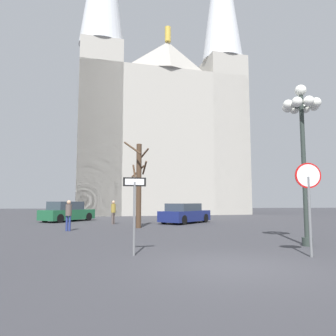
{
  "coord_description": "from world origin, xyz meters",
  "views": [
    {
      "loc": [
        -2.53,
        -7.7,
        1.61
      ],
      "look_at": [
        0.29,
        16.12,
        4.08
      ],
      "focal_mm": 33.98,
      "sensor_mm": 36.0,
      "label": 1
    }
  ],
  "objects_px": {
    "stop_sign": "(309,191)",
    "pedestrian_standing": "(69,212)",
    "pedestrian_walking": "(113,210)",
    "parked_car_far_green": "(67,212)",
    "cathedral": "(161,115)",
    "street_lamp": "(302,124)",
    "one_way_arrow_sign": "(134,205)",
    "bare_tree": "(139,183)",
    "parked_car_near_navy": "(185,214)"
  },
  "relations": [
    {
      "from": "one_way_arrow_sign",
      "to": "parked_car_near_navy",
      "type": "xyz_separation_m",
      "value": [
        3.79,
        13.19,
        -0.82
      ]
    },
    {
      "from": "parked_car_far_green",
      "to": "pedestrian_standing",
      "type": "distance_m",
      "value": 8.24
    },
    {
      "from": "parked_car_near_navy",
      "to": "bare_tree",
      "type": "bearing_deg",
      "value": -132.81
    },
    {
      "from": "one_way_arrow_sign",
      "to": "bare_tree",
      "type": "distance_m",
      "value": 9.58
    },
    {
      "from": "stop_sign",
      "to": "pedestrian_standing",
      "type": "distance_m",
      "value": 12.33
    },
    {
      "from": "one_way_arrow_sign",
      "to": "parked_car_far_green",
      "type": "bearing_deg",
      "value": 107.26
    },
    {
      "from": "pedestrian_walking",
      "to": "parked_car_far_green",
      "type": "bearing_deg",
      "value": 137.54
    },
    {
      "from": "one_way_arrow_sign",
      "to": "pedestrian_walking",
      "type": "height_order",
      "value": "one_way_arrow_sign"
    },
    {
      "from": "stop_sign",
      "to": "street_lamp",
      "type": "height_order",
      "value": "street_lamp"
    },
    {
      "from": "street_lamp",
      "to": "parked_car_near_navy",
      "type": "relative_size",
      "value": 1.36
    },
    {
      "from": "bare_tree",
      "to": "stop_sign",
      "type": "bearing_deg",
      "value": -65.66
    },
    {
      "from": "stop_sign",
      "to": "one_way_arrow_sign",
      "type": "distance_m",
      "value": 5.14
    },
    {
      "from": "stop_sign",
      "to": "street_lamp",
      "type": "distance_m",
      "value": 3.51
    },
    {
      "from": "street_lamp",
      "to": "bare_tree",
      "type": "bearing_deg",
      "value": 125.28
    },
    {
      "from": "one_way_arrow_sign",
      "to": "street_lamp",
      "type": "distance_m",
      "value": 6.96
    },
    {
      "from": "cathedral",
      "to": "stop_sign",
      "type": "distance_m",
      "value": 31.85
    },
    {
      "from": "parked_car_near_navy",
      "to": "pedestrian_walking",
      "type": "relative_size",
      "value": 2.73
    },
    {
      "from": "cathedral",
      "to": "parked_car_far_green",
      "type": "bearing_deg",
      "value": -123.22
    },
    {
      "from": "bare_tree",
      "to": "pedestrian_walking",
      "type": "relative_size",
      "value": 3.21
    },
    {
      "from": "parked_car_far_green",
      "to": "stop_sign",
      "type": "bearing_deg",
      "value": -59.38
    },
    {
      "from": "pedestrian_walking",
      "to": "one_way_arrow_sign",
      "type": "bearing_deg",
      "value": -84.29
    },
    {
      "from": "cathedral",
      "to": "parked_car_far_green",
      "type": "relative_size",
      "value": 8.84
    },
    {
      "from": "cathedral",
      "to": "street_lamp",
      "type": "xyz_separation_m",
      "value": [
        2.64,
        -27.92,
        -7.87
      ]
    },
    {
      "from": "street_lamp",
      "to": "pedestrian_standing",
      "type": "xyz_separation_m",
      "value": [
        -9.57,
        6.8,
        -3.46
      ]
    },
    {
      "from": "stop_sign",
      "to": "pedestrian_walking",
      "type": "height_order",
      "value": "stop_sign"
    },
    {
      "from": "one_way_arrow_sign",
      "to": "bare_tree",
      "type": "relative_size",
      "value": 0.45
    },
    {
      "from": "bare_tree",
      "to": "parked_car_far_green",
      "type": "distance_m",
      "value": 8.79
    },
    {
      "from": "stop_sign",
      "to": "parked_car_near_navy",
      "type": "height_order",
      "value": "stop_sign"
    },
    {
      "from": "bare_tree",
      "to": "parked_car_near_navy",
      "type": "distance_m",
      "value": 5.43
    },
    {
      "from": "one_way_arrow_sign",
      "to": "street_lamp",
      "type": "bearing_deg",
      "value": 11.76
    },
    {
      "from": "bare_tree",
      "to": "parked_car_far_green",
      "type": "relative_size",
      "value": 1.15
    },
    {
      "from": "parked_car_far_green",
      "to": "pedestrian_standing",
      "type": "bearing_deg",
      "value": -78.66
    },
    {
      "from": "stop_sign",
      "to": "parked_car_far_green",
      "type": "relative_size",
      "value": 0.61
    },
    {
      "from": "one_way_arrow_sign",
      "to": "pedestrian_standing",
      "type": "relative_size",
      "value": 1.41
    },
    {
      "from": "one_way_arrow_sign",
      "to": "parked_car_far_green",
      "type": "relative_size",
      "value": 0.51
    },
    {
      "from": "cathedral",
      "to": "one_way_arrow_sign",
      "type": "relative_size",
      "value": 17.17
    },
    {
      "from": "one_way_arrow_sign",
      "to": "bare_tree",
      "type": "xyz_separation_m",
      "value": [
        0.37,
        9.49,
        1.19
      ]
    },
    {
      "from": "parked_car_far_green",
      "to": "pedestrian_standing",
      "type": "height_order",
      "value": "pedestrian_standing"
    },
    {
      "from": "one_way_arrow_sign",
      "to": "bare_tree",
      "type": "bearing_deg",
      "value": 87.8
    },
    {
      "from": "street_lamp",
      "to": "pedestrian_walking",
      "type": "xyz_separation_m",
      "value": [
        -7.44,
        11.44,
        -3.48
      ]
    },
    {
      "from": "stop_sign",
      "to": "cathedral",
      "type": "bearing_deg",
      "value": 92.89
    },
    {
      "from": "cathedral",
      "to": "stop_sign",
      "type": "xyz_separation_m",
      "value": [
        1.52,
        -30.06,
        -10.42
      ]
    },
    {
      "from": "stop_sign",
      "to": "one_way_arrow_sign",
      "type": "xyz_separation_m",
      "value": [
        -5.05,
        0.86,
        -0.41
      ]
    },
    {
      "from": "cathedral",
      "to": "bare_tree",
      "type": "distance_m",
      "value": 22.17
    },
    {
      "from": "parked_car_near_navy",
      "to": "parked_car_far_green",
      "type": "height_order",
      "value": "parked_car_far_green"
    },
    {
      "from": "stop_sign",
      "to": "bare_tree",
      "type": "distance_m",
      "value": 11.39
    },
    {
      "from": "cathedral",
      "to": "street_lamp",
      "type": "distance_m",
      "value": 29.13
    },
    {
      "from": "stop_sign",
      "to": "one_way_arrow_sign",
      "type": "height_order",
      "value": "stop_sign"
    },
    {
      "from": "one_way_arrow_sign",
      "to": "pedestrian_standing",
      "type": "height_order",
      "value": "one_way_arrow_sign"
    },
    {
      "from": "one_way_arrow_sign",
      "to": "parked_car_far_green",
      "type": "height_order",
      "value": "one_way_arrow_sign"
    }
  ]
}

